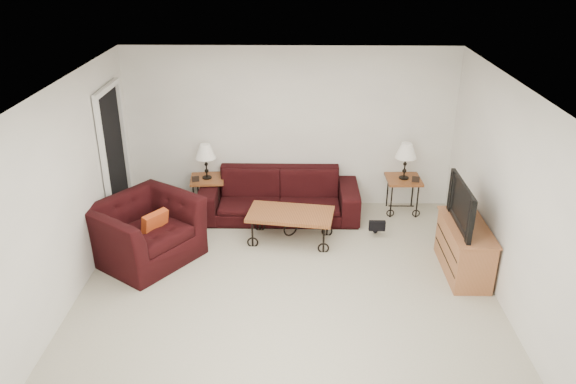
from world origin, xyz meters
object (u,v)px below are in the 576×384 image
(armchair, at_px, (145,231))
(television, at_px, (469,205))
(tv_stand, at_px, (464,249))
(sofa, at_px, (279,195))
(lamp_left, at_px, (206,161))
(side_table_left, at_px, (208,194))
(side_table_right, at_px, (402,195))
(lamp_right, at_px, (405,161))
(coffee_table, at_px, (291,227))
(backpack, at_px, (376,219))

(armchair, height_order, television, television)
(tv_stand, distance_m, television, 0.61)
(sofa, height_order, lamp_left, lamp_left)
(side_table_left, relative_size, side_table_right, 0.97)
(sofa, relative_size, lamp_right, 4.25)
(sofa, relative_size, lamp_left, 4.38)
(coffee_table, height_order, backpack, backpack)
(tv_stand, xyz_separation_m, television, (-0.02, 0.00, 0.61))
(side_table_right, bearing_deg, coffee_table, -150.82)
(lamp_left, height_order, lamp_right, lamp_right)
(coffee_table, bearing_deg, side_table_right, 29.18)
(tv_stand, bearing_deg, side_table_right, 105.83)
(sofa, distance_m, backpack, 1.52)
(tv_stand, relative_size, television, 1.12)
(sofa, bearing_deg, coffee_table, -76.69)
(armchair, height_order, backpack, armchair)
(sofa, bearing_deg, backpack, -21.06)
(armchair, xyz_separation_m, tv_stand, (4.11, -0.26, -0.08))
(side_table_right, xyz_separation_m, coffee_table, (-1.71, -0.96, -0.06))
(side_table_right, height_order, backpack, side_table_right)
(side_table_right, xyz_separation_m, backpack, (-0.49, -0.72, -0.05))
(side_table_right, xyz_separation_m, television, (0.47, -1.73, 0.66))
(lamp_right, relative_size, tv_stand, 0.51)
(television, distance_m, backpack, 1.56)
(tv_stand, bearing_deg, armchair, 176.39)
(sofa, height_order, television, television)
(sofa, distance_m, television, 2.89)
(armchair, xyz_separation_m, television, (4.08, -0.26, 0.54))
(side_table_right, distance_m, lamp_right, 0.56)
(lamp_right, bearing_deg, lamp_left, 180.00)
(sofa, xyz_separation_m, side_table_right, (1.90, 0.18, -0.07))
(side_table_left, distance_m, lamp_right, 3.06)
(lamp_right, distance_m, television, 1.79)
(sofa, bearing_deg, lamp_right, 5.41)
(sofa, relative_size, tv_stand, 2.18)
(side_table_left, xyz_separation_m, coffee_table, (1.30, -0.96, -0.05))
(sofa, distance_m, side_table_right, 1.91)
(side_table_right, xyz_separation_m, lamp_right, (0.00, 0.00, 0.56))
(side_table_left, height_order, coffee_table, side_table_left)
(side_table_left, relative_size, lamp_right, 0.97)
(lamp_left, distance_m, coffee_table, 1.72)
(side_table_right, relative_size, backpack, 1.23)
(lamp_right, height_order, coffee_table, lamp_right)
(sofa, height_order, side_table_left, sofa)
(side_table_left, bearing_deg, backpack, -16.00)
(armchair, bearing_deg, coffee_table, -39.30)
(backpack, bearing_deg, armchair, -170.50)
(coffee_table, xyz_separation_m, backpack, (1.23, 0.23, 0.01))
(side_table_left, distance_m, television, 3.94)
(tv_stand, height_order, backpack, tv_stand)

